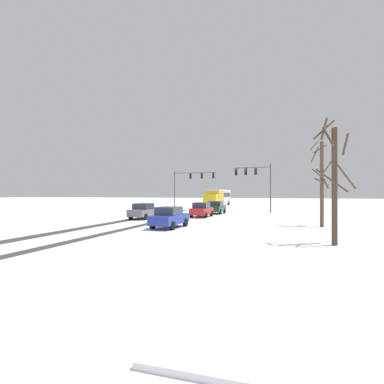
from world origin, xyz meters
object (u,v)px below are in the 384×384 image
object	(u,v)px
traffic_signal_near_right	(256,178)
car_dark_green_lead	(216,207)
car_blue_fourth	(169,217)
box_truck_delivery	(214,199)
car_red_second	(202,210)
bare_tree_sidewalk_near	(334,179)
bus_oncoming	(220,196)
car_grey_third	(144,211)
bare_tree_sidewalk_mid	(322,181)
traffic_signal_far_left	(191,180)

from	to	relation	value
traffic_signal_near_right	car_dark_green_lead	xyz separation A→B (m)	(-4.82, -2.50, -3.94)
car_blue_fourth	box_truck_delivery	xyz separation A→B (m)	(-2.82, 27.98, 0.82)
car_red_second	box_truck_delivery	bearing A→B (deg)	98.23
car_dark_green_lead	bare_tree_sidewalk_near	xyz separation A→B (m)	(10.84, -21.21, 2.60)
box_truck_delivery	bare_tree_sidewalk_near	world-z (taller)	bare_tree_sidewalk_near
car_blue_fourth	traffic_signal_near_right	bearing A→B (deg)	75.50
car_blue_fourth	bus_oncoming	world-z (taller)	bus_oncoming
traffic_signal_near_right	car_red_second	distance (m)	10.51
car_grey_third	traffic_signal_near_right	bearing A→B (deg)	49.81
car_grey_third	bare_tree_sidewalk_mid	world-z (taller)	bare_tree_sidewalk_mid
bus_oncoming	box_truck_delivery	world-z (taller)	bus_oncoming
car_dark_green_lead	box_truck_delivery	bearing A→B (deg)	104.12
car_dark_green_lead	car_red_second	world-z (taller)	same
car_grey_third	bare_tree_sidewalk_mid	size ratio (longest dim) A/B	0.59
box_truck_delivery	bare_tree_sidewalk_near	size ratio (longest dim) A/B	1.11
traffic_signal_far_left	car_red_second	size ratio (longest dim) A/B	1.78
bus_oncoming	bare_tree_sidewalk_near	world-z (taller)	bare_tree_sidewalk_near
car_red_second	traffic_signal_far_left	bearing A→B (deg)	111.29
traffic_signal_far_left	box_truck_delivery	xyz separation A→B (m)	(3.78, 1.14, -3.20)
traffic_signal_far_left	car_dark_green_lead	distance (m)	12.98
bare_tree_sidewalk_mid	traffic_signal_near_right	bearing A→B (deg)	113.35
traffic_signal_far_left	car_red_second	xyz separation A→B (m)	(6.28, -16.11, -4.01)
bus_oncoming	bare_tree_sidewalk_mid	bearing A→B (deg)	-66.48
traffic_signal_near_right	car_blue_fourth	xyz separation A→B (m)	(-4.90, -18.96, -3.94)
bus_oncoming	bare_tree_sidewalk_near	size ratio (longest dim) A/B	1.64
bus_oncoming	bare_tree_sidewalk_mid	distance (m)	39.40
car_grey_third	box_truck_delivery	size ratio (longest dim) A/B	0.55
bare_tree_sidewalk_near	bus_oncoming	bearing A→B (deg)	108.81
traffic_signal_far_left	bare_tree_sidewalk_near	world-z (taller)	bare_tree_sidewalk_near
car_dark_green_lead	bus_oncoming	size ratio (longest dim) A/B	0.37
bus_oncoming	traffic_signal_near_right	bearing A→B (deg)	-66.36
car_blue_fourth	bare_tree_sidewalk_near	xyz separation A→B (m)	(10.92, -4.75, 2.60)
traffic_signal_near_right	bare_tree_sidewalk_mid	distance (m)	16.26
car_red_second	car_grey_third	distance (m)	6.55
car_red_second	car_blue_fourth	world-z (taller)	same
bare_tree_sidewalk_near	car_red_second	bearing A→B (deg)	125.98
traffic_signal_far_left	bare_tree_sidewalk_mid	size ratio (longest dim) A/B	1.04
bus_oncoming	bare_tree_sidewalk_mid	world-z (taller)	bare_tree_sidewalk_mid
car_dark_green_lead	traffic_signal_far_left	bearing A→B (deg)	122.77
car_grey_third	bus_oncoming	bearing A→B (deg)	88.14
car_blue_fourth	box_truck_delivery	world-z (taller)	box_truck_delivery
car_dark_green_lead	bare_tree_sidewalk_mid	distance (m)	16.97
traffic_signal_near_right	car_blue_fourth	size ratio (longest dim) A/B	1.55
traffic_signal_far_left	car_blue_fourth	size ratio (longest dim) A/B	1.75
bus_oncoming	box_truck_delivery	bearing A→B (deg)	-82.69
car_dark_green_lead	car_grey_third	size ratio (longest dim) A/B	1.00
car_red_second	car_blue_fourth	distance (m)	10.74
traffic_signal_near_right	bus_oncoming	world-z (taller)	traffic_signal_near_right
bus_oncoming	traffic_signal_far_left	bearing A→B (deg)	-99.47
car_grey_third	box_truck_delivery	bearing A→B (deg)	82.91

